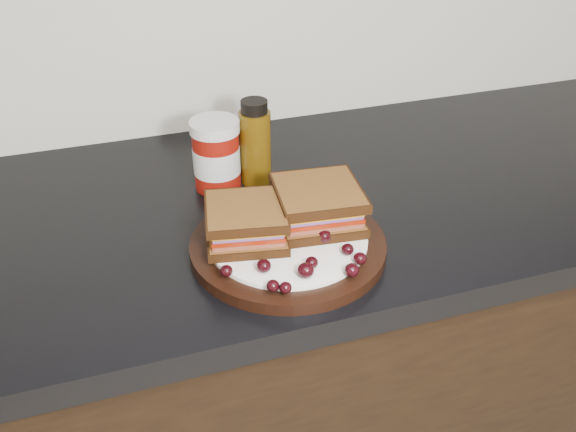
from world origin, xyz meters
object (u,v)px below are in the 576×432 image
plate (288,246)px  sandwich_left (246,222)px  condiment_jar (216,155)px  oil_bottle (255,142)px

plate → sandwich_left: sandwich_left is taller
plate → sandwich_left: (-0.06, 0.02, 0.04)m
plate → condiment_jar: bearing=104.2°
condiment_jar → oil_bottle: oil_bottle is taller
sandwich_left → plate: bearing=-7.4°
sandwich_left → condiment_jar: bearing=99.9°
plate → oil_bottle: 0.22m
plate → condiment_jar: condiment_jar is taller
plate → sandwich_left: size_ratio=2.52×
sandwich_left → oil_bottle: oil_bottle is taller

